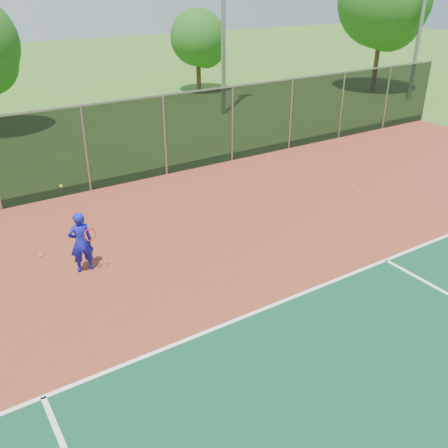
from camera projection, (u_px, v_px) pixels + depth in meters
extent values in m
plane|color=#32601B|center=(434.00, 352.00, 10.09)|extent=(120.00, 120.00, 0.00)
cube|color=brown|center=(361.00, 303.00, 11.59)|extent=(30.00, 20.00, 0.02)
cube|color=white|center=(386.00, 260.00, 13.30)|extent=(22.00, 0.10, 0.00)
cube|color=black|center=(165.00, 136.00, 18.47)|extent=(30.00, 0.04, 3.00)
cube|color=gray|center=(162.00, 95.00, 17.81)|extent=(30.00, 0.06, 0.06)
imported|color=#1116A3|center=(81.00, 242.00, 12.52)|extent=(0.61, 0.42, 1.63)
cylinder|color=black|center=(90.00, 244.00, 12.40)|extent=(0.03, 0.15, 0.27)
torus|color=#A51414|center=(90.00, 235.00, 12.19)|extent=(0.30, 0.13, 0.29)
sphere|color=gold|center=(61.00, 186.00, 11.79)|extent=(0.07, 0.07, 0.07)
sphere|color=gold|center=(272.00, 168.00, 19.62)|extent=(0.07, 0.07, 0.07)
sphere|color=gold|center=(354.00, 186.00, 17.98)|extent=(0.07, 0.07, 0.07)
sphere|color=gold|center=(40.00, 255.00, 13.47)|extent=(0.07, 0.07, 0.07)
sphere|color=gold|center=(404.00, 187.00, 17.86)|extent=(0.07, 0.07, 0.07)
cylinder|color=#392014|center=(199.00, 77.00, 32.48)|extent=(0.30, 0.30, 1.97)
sphere|color=#184A13|center=(198.00, 38.00, 31.41)|extent=(3.50, 3.50, 3.50)
sphere|color=#184A13|center=(206.00, 49.00, 31.67)|extent=(2.41, 2.41, 2.41)
cylinder|color=#392014|center=(376.00, 66.00, 32.45)|extent=(0.30, 0.30, 3.22)
sphere|color=#184A13|center=(384.00, 0.00, 30.70)|extent=(5.73, 5.73, 5.73)
sphere|color=#184A13|center=(390.00, 19.00, 31.14)|extent=(3.94, 3.94, 3.94)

